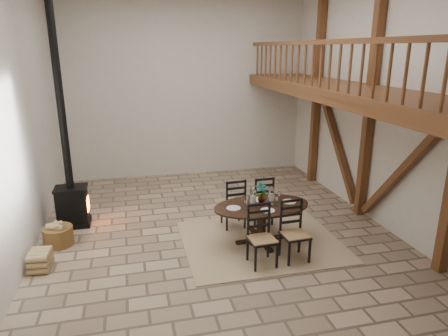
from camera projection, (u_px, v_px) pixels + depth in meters
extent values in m
plane|color=tan|center=(215.00, 229.00, 8.40)|extent=(8.00, 8.00, 0.00)
cube|color=beige|center=(185.00, 90.00, 11.40)|extent=(7.00, 0.02, 5.00)
cube|color=beige|center=(300.00, 168.00, 3.95)|extent=(7.00, 0.02, 5.00)
cube|color=beige|center=(16.00, 117.00, 6.89)|extent=(0.02, 8.00, 5.00)
cube|color=beige|center=(375.00, 104.00, 8.46)|extent=(0.02, 8.00, 5.00)
cube|color=brown|center=(370.00, 104.00, 8.44)|extent=(0.18, 0.18, 5.00)
cube|color=brown|center=(317.00, 92.00, 10.76)|extent=(0.18, 0.18, 5.00)
cube|color=brown|center=(402.00, 171.00, 7.59)|extent=(0.14, 2.16, 2.54)
cube|color=brown|center=(337.00, 142.00, 9.92)|extent=(0.14, 2.16, 2.54)
cube|color=brown|center=(372.00, 90.00, 8.35)|extent=(0.20, 7.80, 0.20)
cube|color=brown|center=(343.00, 88.00, 8.18)|extent=(1.60, 7.80, 0.12)
cube|color=brown|center=(311.00, 94.00, 8.05)|extent=(0.18, 7.80, 0.22)
cube|color=brown|center=(314.00, 42.00, 7.76)|extent=(0.09, 7.60, 0.09)
cube|color=brown|center=(313.00, 65.00, 7.89)|extent=(0.06, 7.60, 0.86)
cube|color=tan|center=(261.00, 241.00, 7.83)|extent=(3.00, 2.50, 0.02)
ellipsoid|color=black|center=(262.00, 206.00, 7.61)|extent=(1.93, 1.23, 0.04)
cylinder|color=black|center=(261.00, 225.00, 7.72)|extent=(0.19, 0.19, 0.69)
cylinder|color=black|center=(261.00, 239.00, 7.81)|extent=(0.58, 0.58, 0.06)
cube|color=tan|center=(262.00, 239.00, 6.85)|extent=(0.47, 0.46, 0.04)
cube|color=black|center=(262.00, 253.00, 6.92)|extent=(0.45, 0.45, 0.47)
cube|color=black|center=(259.00, 219.00, 6.94)|extent=(0.39, 0.06, 0.62)
cube|color=tan|center=(295.00, 235.00, 7.01)|extent=(0.47, 0.46, 0.04)
cube|color=black|center=(294.00, 248.00, 7.09)|extent=(0.45, 0.45, 0.47)
cube|color=black|center=(291.00, 215.00, 7.11)|extent=(0.39, 0.06, 0.62)
cube|color=tan|center=(233.00, 205.00, 8.36)|extent=(0.47, 0.46, 0.04)
cube|color=black|center=(233.00, 216.00, 8.43)|extent=(0.45, 0.45, 0.47)
cube|color=black|center=(236.00, 195.00, 8.10)|extent=(0.39, 0.06, 0.62)
cube|color=tan|center=(261.00, 202.00, 8.53)|extent=(0.47, 0.46, 0.04)
cube|color=black|center=(260.00, 213.00, 8.60)|extent=(0.45, 0.45, 0.47)
cube|color=black|center=(264.00, 192.00, 8.26)|extent=(0.39, 0.06, 0.62)
cube|color=silver|center=(262.00, 205.00, 7.60)|extent=(1.48, 0.79, 0.01)
cube|color=white|center=(262.00, 201.00, 7.58)|extent=(0.94, 0.36, 0.18)
cylinder|color=white|center=(253.00, 198.00, 7.51)|extent=(0.12, 0.12, 0.34)
cylinder|color=white|center=(271.00, 196.00, 7.61)|extent=(0.12, 0.12, 0.34)
cylinder|color=white|center=(253.00, 202.00, 7.53)|extent=(0.06, 0.06, 0.16)
cylinder|color=white|center=(271.00, 200.00, 7.63)|extent=(0.06, 0.06, 0.16)
imported|color=#4C723F|center=(261.00, 194.00, 7.59)|extent=(0.24, 0.17, 0.43)
cube|color=black|center=(75.00, 223.00, 8.55)|extent=(0.67, 0.51, 0.10)
cube|color=black|center=(72.00, 205.00, 8.43)|extent=(0.62, 0.46, 0.72)
cube|color=#FF590C|center=(88.00, 204.00, 8.50)|extent=(0.02, 0.29, 0.29)
cube|color=black|center=(70.00, 188.00, 8.32)|extent=(0.66, 0.50, 0.04)
cylinder|color=black|center=(58.00, 86.00, 7.72)|extent=(0.15, 0.15, 4.14)
cylinder|color=brown|center=(58.00, 236.00, 7.66)|extent=(0.56, 0.56, 0.36)
cube|color=tan|center=(57.00, 225.00, 7.59)|extent=(0.30, 0.30, 0.11)
cube|color=tan|center=(40.00, 260.00, 6.80)|extent=(0.37, 0.48, 0.34)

